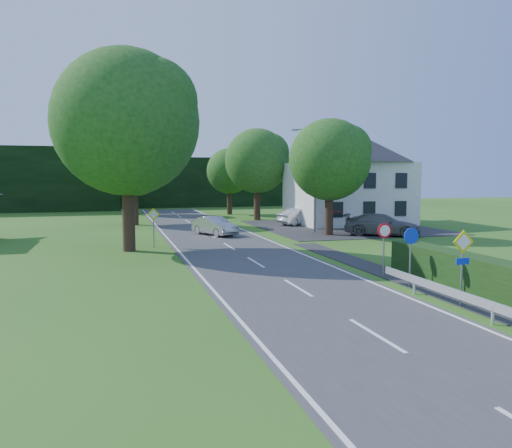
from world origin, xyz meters
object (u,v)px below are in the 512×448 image
object	(u,v)px
parked_car_grey	(382,225)
parked_car_silver_b	(368,219)
motorcycle	(203,222)
parasol	(333,220)
moving_car	(215,226)
parked_car_silver_a	(301,216)
streetlight	(313,175)

from	to	relation	value
parked_car_grey	parked_car_silver_b	xyz separation A→B (m)	(2.34, 6.42, -0.16)
motorcycle	parasol	bearing A→B (deg)	-29.32
moving_car	parked_car_silver_a	world-z (taller)	parked_car_silver_a
parked_car_grey	motorcycle	bearing A→B (deg)	82.18
streetlight	parasol	world-z (taller)	streetlight
motorcycle	parasol	world-z (taller)	parasol
moving_car	parked_car_grey	world-z (taller)	parked_car_grey
parked_car_silver_a	parked_car_grey	distance (m)	9.71
parked_car_silver_b	parasol	distance (m)	4.87
streetlight	motorcycle	world-z (taller)	streetlight
motorcycle	parked_car_silver_a	bearing A→B (deg)	-1.64
moving_car	parasol	bearing A→B (deg)	-20.21
streetlight	moving_car	xyz separation A→B (m)	(-7.76, 0.08, -3.74)
parked_car_grey	parasol	world-z (taller)	parasol
moving_car	parked_car_silver_a	bearing A→B (deg)	8.58
moving_car	motorcycle	xyz separation A→B (m)	(0.22, 5.99, -0.23)
parked_car_grey	parked_car_silver_b	world-z (taller)	parked_car_grey
parked_car_silver_a	parasol	xyz separation A→B (m)	(0.75, -5.10, 0.13)
parasol	moving_car	bearing A→B (deg)	-176.31
motorcycle	parked_car_silver_b	bearing A→B (deg)	-12.79
motorcycle	parked_car_silver_a	xyz separation A→B (m)	(8.79, -0.25, 0.28)
moving_car	parasol	size ratio (longest dim) A/B	2.17
streetlight	parked_car_grey	size ratio (longest dim) A/B	1.46
streetlight	parked_car_silver_b	size ratio (longest dim) A/B	1.75
moving_car	parasol	distance (m)	9.78
moving_car	parked_car_grey	distance (m)	12.28
moving_car	parked_car_silver_b	xyz separation A→B (m)	(14.09, 2.84, -0.05)
parked_car_silver_a	parasol	world-z (taller)	parasol
motorcycle	parked_car_silver_b	distance (m)	14.22
motorcycle	parked_car_grey	xyz separation A→B (m)	(11.53, -9.57, 0.34)
parked_car_silver_b	parasol	world-z (taller)	parasol
moving_car	parked_car_silver_b	size ratio (longest dim) A/B	0.91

